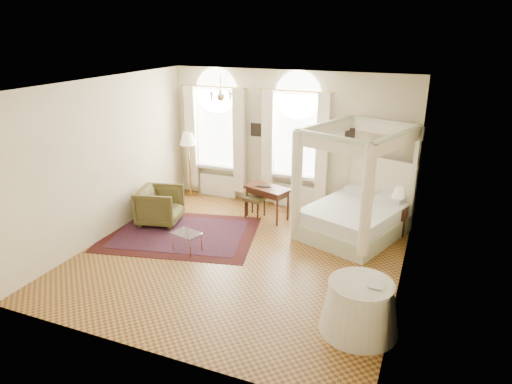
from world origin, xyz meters
TOP-DOWN VIEW (x-y plane):
  - ground at (0.00, 0.00)m, footprint 6.00×6.00m
  - room_walls at (0.00, 0.00)m, footprint 6.00×6.00m
  - window_left at (-1.90, 2.87)m, footprint 1.62×0.27m
  - window_right at (0.20, 2.87)m, footprint 1.62×0.27m
  - chandelier at (-0.90, 1.20)m, footprint 0.51×0.45m
  - wall_pictures at (0.09, 2.97)m, footprint 2.54×0.03m
  - canopy_bed at (1.86, 1.82)m, footprint 2.38×2.62m
  - nightstand at (2.70, 2.29)m, footprint 0.45×0.41m
  - nightstand_lamp at (2.69, 2.37)m, footprint 0.28×0.28m
  - writing_desk at (-0.17, 2.00)m, footprint 1.13×0.82m
  - laptop at (-0.27, 2.07)m, footprint 0.38×0.29m
  - stool at (-0.46, 1.97)m, footprint 0.49×0.49m
  - armchair at (-2.32, 0.82)m, footprint 1.10×1.08m
  - coffee_table at (-1.06, -0.15)m, footprint 0.65×0.53m
  - floor_lamp at (-2.60, 2.68)m, footprint 0.44×0.44m
  - oriental_rug at (-1.60, 0.46)m, footprint 3.64×2.96m
  - side_table at (2.57, -1.42)m, footprint 1.16×1.16m
  - book at (2.67, -1.39)m, footprint 0.24×0.30m

SIDE VIEW (x-z plane):
  - ground at x=0.00m, z-range 0.00..0.00m
  - oriental_rug at x=-1.60m, z-range 0.00..0.01m
  - nightstand at x=2.70m, z-range 0.00..0.60m
  - coffee_table at x=-1.06m, z-range 0.15..0.54m
  - side_table at x=2.57m, z-range -0.01..0.78m
  - armchair at x=-2.32m, z-range 0.00..0.84m
  - stool at x=-0.46m, z-range 0.17..0.68m
  - canopy_bed at x=1.86m, z-range -0.64..1.72m
  - writing_desk at x=-0.17m, z-range 0.27..1.03m
  - laptop at x=-0.27m, z-range 0.76..0.79m
  - book at x=2.67m, z-range 0.79..0.82m
  - nightstand_lamp at x=2.69m, z-range 0.67..1.08m
  - floor_lamp at x=-2.60m, z-range 0.60..2.30m
  - window_left at x=-1.90m, z-range -0.16..3.13m
  - window_right at x=0.20m, z-range -0.16..3.13m
  - wall_pictures at x=0.09m, z-range 1.70..2.09m
  - room_walls at x=0.00m, z-range -1.02..4.98m
  - chandelier at x=-0.90m, z-range 2.66..3.16m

